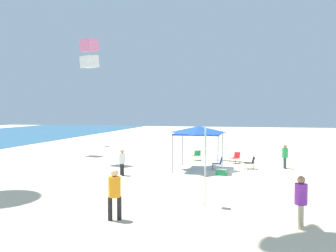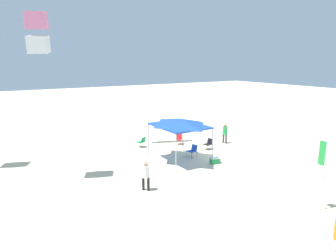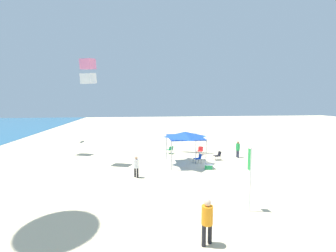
% 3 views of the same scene
% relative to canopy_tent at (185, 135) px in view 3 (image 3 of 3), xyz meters
% --- Properties ---
extents(ground, '(120.00, 120.00, 0.10)m').
position_rel_canopy_tent_xyz_m(ground, '(-0.40, -2.93, -2.64)').
color(ground, beige).
extents(canopy_tent, '(3.53, 2.88, 2.87)m').
position_rel_canopy_tent_xyz_m(canopy_tent, '(0.00, 0.00, 0.00)').
color(canopy_tent, '#B7B7BC').
rests_on(canopy_tent, ground).
extents(folding_chair_facing_ocean, '(0.78, 0.73, 0.82)m').
position_rel_canopy_tent_xyz_m(folding_chair_facing_ocean, '(4.17, 0.72, -2.12)').
color(folding_chair_facing_ocean, black).
rests_on(folding_chair_facing_ocean, ground).
extents(folding_chair_near_cooler, '(0.64, 0.72, 0.82)m').
position_rel_canopy_tent_xyz_m(folding_chair_near_cooler, '(0.21, -1.27, -2.12)').
color(folding_chair_near_cooler, black).
rests_on(folding_chair_near_cooler, ground).
extents(folding_chair_left_of_tent, '(0.80, 0.77, 0.82)m').
position_rel_canopy_tent_xyz_m(folding_chair_left_of_tent, '(3.38, -2.26, -2.12)').
color(folding_chair_left_of_tent, black).
rests_on(folding_chair_left_of_tent, ground).
extents(folding_chair_right_of_tent, '(0.63, 0.71, 0.82)m').
position_rel_canopy_tent_xyz_m(folding_chair_right_of_tent, '(1.01, -3.34, -2.12)').
color(folding_chair_right_of_tent, black).
rests_on(folding_chair_right_of_tent, ground).
extents(cooler_box, '(0.56, 0.71, 0.40)m').
position_rel_canopy_tent_xyz_m(cooler_box, '(-1.77, -1.62, -2.39)').
color(cooler_box, '#1E8C4C').
rests_on(cooler_box, ground).
extents(banner_flag, '(0.36, 0.06, 3.27)m').
position_rel_canopy_tent_xyz_m(banner_flag, '(-9.08, -1.52, -0.62)').
color(banner_flag, silver).
rests_on(banner_flag, ground).
extents(person_near_umbrella, '(0.43, 0.38, 1.61)m').
position_rel_canopy_tent_xyz_m(person_near_umbrella, '(1.68, -5.57, -1.64)').
color(person_near_umbrella, '#33384C').
rests_on(person_near_umbrella, ground).
extents(person_kite_handler, '(0.44, 0.45, 1.84)m').
position_rel_canopy_tent_xyz_m(person_kite_handler, '(-11.62, 1.41, -1.51)').
color(person_kite_handler, black).
rests_on(person_kite_handler, ground).
extents(person_watching_sky, '(0.37, 0.37, 1.57)m').
position_rel_canopy_tent_xyz_m(person_watching_sky, '(-3.15, 4.18, -1.67)').
color(person_watching_sky, black).
rests_on(person_watching_sky, ground).
extents(kite_box_pink, '(1.35, 1.30, 2.15)m').
position_rel_canopy_tent_xyz_m(kite_box_pink, '(0.99, 8.13, 5.40)').
color(kite_box_pink, pink).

